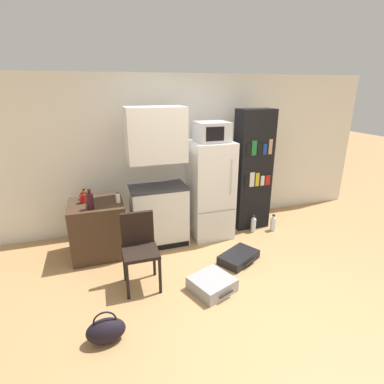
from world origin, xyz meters
TOP-DOWN VIEW (x-y plane):
  - ground_plane at (0.00, 0.00)m, footprint 24.00×24.00m
  - wall_back at (0.20, 2.00)m, footprint 6.40×0.10m
  - side_table at (-1.49, 1.27)m, footprint 0.72×0.67m
  - kitchen_hutch at (-0.60, 1.33)m, footprint 0.82×0.55m
  - refrigerator at (0.22, 1.32)m, footprint 0.62×0.59m
  - microwave at (0.22, 1.32)m, footprint 0.46×0.44m
  - bookshelf at (0.99, 1.43)m, footprint 0.56×0.35m
  - bottle_wine_dark at (-1.54, 1.05)m, footprint 0.08×0.08m
  - bottle_amber_beer at (-1.62, 1.47)m, footprint 0.08×0.08m
  - bottle_milk_white at (-1.19, 1.18)m, footprint 0.06×0.06m
  - bottle_ketchup_red at (-1.64, 1.31)m, footprint 0.08×0.08m
  - chair at (-1.04, 0.39)m, footprint 0.41×0.41m
  - suitcase_large_flat at (-0.28, -0.02)m, footprint 0.57×0.56m
  - suitcase_small_flat at (0.30, 0.45)m, footprint 0.64×0.56m
  - handbag at (-1.49, -0.41)m, footprint 0.36×0.20m
  - water_bottle_front at (1.26, 1.12)m, footprint 0.09×0.09m
  - water_bottle_middle at (0.93, 1.18)m, footprint 0.08×0.08m

SIDE VIEW (x-z plane):
  - ground_plane at x=0.00m, z-range 0.00..0.00m
  - suitcase_small_flat at x=0.30m, z-range 0.00..0.12m
  - suitcase_large_flat at x=-0.28m, z-range 0.00..0.16m
  - water_bottle_front at x=1.26m, z-range -0.02..0.26m
  - water_bottle_middle at x=0.93m, z-range -0.02..0.27m
  - handbag at x=-1.49m, z-range -0.04..0.29m
  - side_table at x=-1.49m, z-range 0.00..0.77m
  - chair at x=-1.04m, z-range 0.09..0.98m
  - refrigerator at x=0.22m, z-range 0.00..1.50m
  - bottle_milk_white at x=-1.19m, z-range 0.76..0.90m
  - bottle_amber_beer at x=-1.62m, z-range 0.76..0.91m
  - bottle_ketchup_red at x=-1.64m, z-range 0.76..0.91m
  - bottle_wine_dark at x=-1.54m, z-range 0.75..1.02m
  - kitchen_hutch at x=-0.60m, z-range -0.07..1.94m
  - bookshelf at x=0.99m, z-range 0.00..1.95m
  - wall_back at x=0.20m, z-range 0.00..2.46m
  - microwave at x=0.22m, z-range 1.50..1.79m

